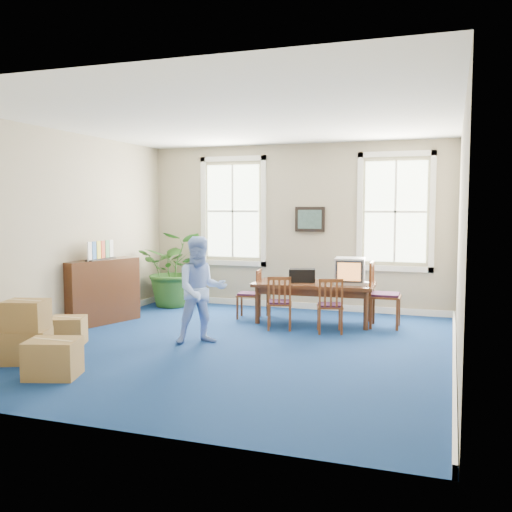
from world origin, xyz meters
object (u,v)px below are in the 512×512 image
(credenza, at_px, (101,292))
(chair_near_left, at_px, (280,302))
(man, at_px, (201,290))
(potted_plant, at_px, (175,269))
(conference_table, at_px, (314,303))
(cardboard_boxes, at_px, (46,329))
(crt_tv, at_px, (350,271))

(credenza, bearing_deg, chair_near_left, 28.86)
(man, bearing_deg, potted_plant, 88.64)
(conference_table, bearing_deg, chair_near_left, -123.56)
(credenza, relative_size, potted_plant, 0.93)
(chair_near_left, xyz_separation_m, cardboard_boxes, (-2.28, -2.87, -0.02))
(conference_table, relative_size, man, 1.30)
(crt_tv, height_order, credenza, crt_tv)
(chair_near_left, height_order, man, man)
(man, distance_m, cardboard_boxes, 2.18)
(crt_tv, relative_size, cardboard_boxes, 0.36)
(man, bearing_deg, crt_tv, 12.98)
(chair_near_left, bearing_deg, crt_tv, -158.84)
(man, xyz_separation_m, cardboard_boxes, (-1.48, -1.57, -0.36))
(conference_table, relative_size, cardboard_boxes, 1.37)
(chair_near_left, bearing_deg, cardboard_boxes, 36.61)
(chair_near_left, bearing_deg, potted_plant, -42.64)
(man, distance_m, potted_plant, 3.22)
(credenza, height_order, potted_plant, potted_plant)
(chair_near_left, bearing_deg, man, 43.39)
(conference_table, relative_size, potted_plant, 1.35)
(crt_tv, xyz_separation_m, credenza, (-4.03, -1.31, -0.37))
(conference_table, bearing_deg, cardboard_boxes, -129.76)
(chair_near_left, relative_size, cardboard_boxes, 0.60)
(crt_tv, xyz_separation_m, cardboard_boxes, (-3.30, -3.61, -0.49))
(potted_plant, relative_size, cardboard_boxes, 1.01)
(conference_table, bearing_deg, crt_tv, 1.80)
(man, bearing_deg, credenza, 126.41)
(cardboard_boxes, bearing_deg, potted_plant, 94.26)
(conference_table, distance_m, cardboard_boxes, 4.47)
(potted_plant, bearing_deg, conference_table, -12.64)
(chair_near_left, distance_m, credenza, 3.07)
(crt_tv, bearing_deg, credenza, -168.43)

